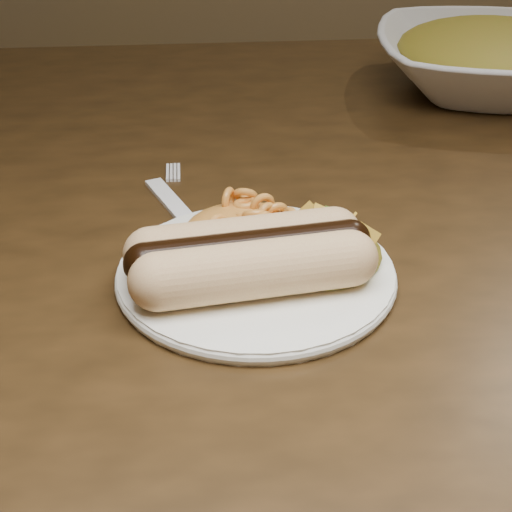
{
  "coord_description": "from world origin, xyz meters",
  "views": [
    {
      "loc": [
        -0.11,
        -0.66,
        1.06
      ],
      "look_at": [
        -0.07,
        -0.17,
        0.77
      ],
      "focal_mm": 55.0,
      "sensor_mm": 36.0,
      "label": 1
    }
  ],
  "objects": [
    {
      "name": "sour_cream",
      "position": [
        -0.13,
        -0.15,
        0.77
      ],
      "size": [
        0.05,
        0.05,
        0.02
      ],
      "primitive_type": "ellipsoid",
      "rotation": [
        0.0,
        0.0,
        -0.16
      ],
      "color": "silver",
      "rests_on": "plate"
    },
    {
      "name": "plate",
      "position": [
        -0.07,
        -0.17,
        0.76
      ],
      "size": [
        0.26,
        0.26,
        0.01
      ],
      "primitive_type": "cylinder",
      "rotation": [
        0.0,
        0.0,
        0.38
      ],
      "color": "white",
      "rests_on": "table"
    },
    {
      "name": "table",
      "position": [
        0.0,
        0.0,
        0.66
      ],
      "size": [
        1.6,
        0.9,
        0.75
      ],
      "color": "#3B2510",
      "rests_on": "floor"
    },
    {
      "name": "hotdog",
      "position": [
        -0.08,
        -0.19,
        0.78
      ],
      "size": [
        0.15,
        0.09,
        0.04
      ],
      "rotation": [
        0.0,
        0.0,
        0.14
      ],
      "color": "#FBE59B",
      "rests_on": "plate"
    },
    {
      "name": "mac_and_cheese",
      "position": [
        -0.07,
        -0.13,
        0.78
      ],
      "size": [
        0.11,
        0.1,
        0.04
      ],
      "primitive_type": "ellipsoid",
      "rotation": [
        0.0,
        0.0,
        -0.19
      ],
      "color": "#FFB73D",
      "rests_on": "plate"
    },
    {
      "name": "fork",
      "position": [
        -0.13,
        -0.05,
        0.75
      ],
      "size": [
        0.07,
        0.15,
        0.0
      ],
      "primitive_type": "cube",
      "rotation": [
        0.0,
        0.0,
        0.37
      ],
      "color": "white",
      "rests_on": "table"
    },
    {
      "name": "bowl_filling",
      "position": [
        0.25,
        0.22,
        0.8
      ],
      "size": [
        0.25,
        0.25,
        0.06
      ],
      "primitive_type": "ellipsoid",
      "rotation": [
        0.0,
        0.0,
        0.11
      ],
      "color": "#BC5324",
      "rests_on": "serving_bowl"
    },
    {
      "name": "taco_salad",
      "position": [
        -0.02,
        -0.17,
        0.78
      ],
      "size": [
        0.09,
        0.09,
        0.04
      ],
      "rotation": [
        0.0,
        0.0,
        -0.34
      ],
      "color": "#BC5324",
      "rests_on": "plate"
    },
    {
      "name": "serving_bowl",
      "position": [
        0.25,
        0.22,
        0.78
      ],
      "size": [
        0.32,
        0.32,
        0.07
      ],
      "primitive_type": "imported",
      "rotation": [
        0.0,
        0.0,
        -0.18
      ],
      "color": "silver",
      "rests_on": "table"
    }
  ]
}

